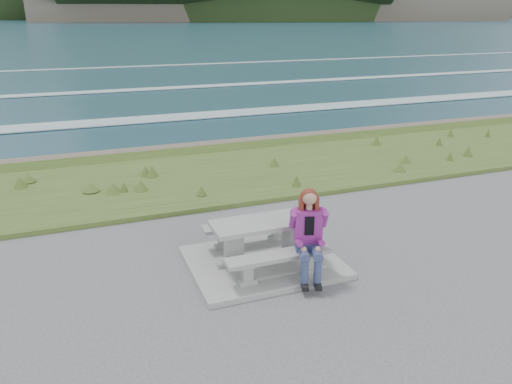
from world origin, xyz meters
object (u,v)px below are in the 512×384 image
at_px(bench_landward, 279,259).
at_px(seated_woman, 309,247).
at_px(picnic_table, 263,230).
at_px(bench_seaward, 250,227).

bearing_deg(bench_landward, seated_woman, -16.18).
distance_m(picnic_table, bench_landward, 0.74).
height_order(bench_seaward, seated_woman, seated_woman).
bearing_deg(picnic_table, bench_landward, -90.00).
relative_size(picnic_table, seated_woman, 1.20).
relative_size(bench_seaward, seated_woman, 1.20).
distance_m(picnic_table, seated_woman, 0.96).
bearing_deg(bench_seaward, seated_woman, -72.94).
bearing_deg(bench_landward, picnic_table, 90.00).
bearing_deg(picnic_table, seated_woman, -60.60).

